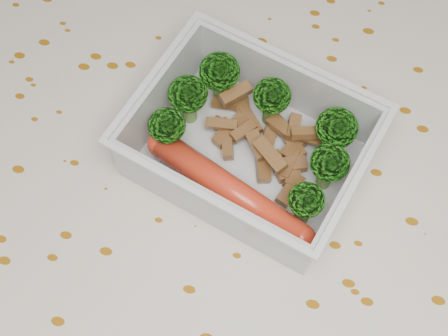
# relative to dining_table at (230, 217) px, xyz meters

# --- Properties ---
(dining_table) EXTENTS (1.40, 0.90, 0.75)m
(dining_table) POSITION_rel_dining_table_xyz_m (0.00, 0.00, 0.00)
(dining_table) COLOR brown
(dining_table) RESTS_ON ground
(tablecloth) EXTENTS (1.46, 0.96, 0.19)m
(tablecloth) POSITION_rel_dining_table_xyz_m (0.00, 0.00, 0.05)
(tablecloth) COLOR beige
(tablecloth) RESTS_ON dining_table
(lunch_container) EXTENTS (0.20, 0.17, 0.06)m
(lunch_container) POSITION_rel_dining_table_xyz_m (0.01, 0.02, 0.11)
(lunch_container) COLOR silver
(lunch_container) RESTS_ON tablecloth
(broccoli_florets) EXTENTS (0.15, 0.12, 0.05)m
(broccoli_florets) POSITION_rel_dining_table_xyz_m (0.01, 0.03, 0.13)
(broccoli_florets) COLOR #608C3F
(broccoli_florets) RESTS_ON lunch_container
(meat_pile) EXTENTS (0.10, 0.09, 0.03)m
(meat_pile) POSITION_rel_dining_table_xyz_m (0.02, 0.03, 0.10)
(meat_pile) COLOR brown
(meat_pile) RESTS_ON lunch_container
(sausage) EXTENTS (0.14, 0.07, 0.02)m
(sausage) POSITION_rel_dining_table_xyz_m (0.00, -0.02, 0.11)
(sausage) COLOR red
(sausage) RESTS_ON lunch_container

